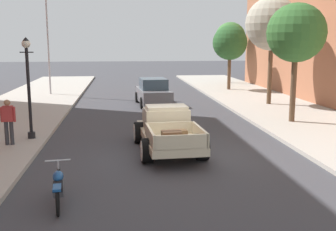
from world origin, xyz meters
TOP-DOWN VIEW (x-y plane):
  - ground_plane at (0.00, 0.00)m, footprint 140.00×140.00m
  - hotrod_truck_cream at (-0.01, 1.10)m, footprint 2.35×5.01m
  - motorcycle_parked at (-3.13, -3.65)m, footprint 0.62×2.11m
  - car_background_grey at (0.31, 11.59)m, footprint 2.11×4.42m
  - pedestrian_sidewalk_left at (-5.66, 1.78)m, footprint 0.53×0.22m
  - street_lamp_near at (-5.09, 2.73)m, footprint 0.50×0.32m
  - flagpole at (-6.46, 16.76)m, footprint 1.74×0.16m
  - street_tree_nearest at (6.31, 4.89)m, footprint 2.67×2.67m
  - street_tree_second at (7.21, 10.35)m, footprint 3.11×3.11m
  - street_tree_third at (6.79, 18.07)m, footprint 2.67×2.67m
  - street_tree_farthest at (8.24, 23.40)m, footprint 2.73×2.73m

SIDE VIEW (x-z plane):
  - ground_plane at x=0.00m, z-range 0.00..0.00m
  - motorcycle_parked at x=-3.13m, z-range -0.02..0.91m
  - hotrod_truck_cream at x=-0.01m, z-range -0.04..1.54m
  - car_background_grey at x=0.31m, z-range -0.06..1.59m
  - pedestrian_sidewalk_left at x=-5.66m, z-range 0.26..1.91m
  - street_lamp_near at x=-5.09m, z-range 0.46..4.31m
  - street_tree_third at x=6.79m, z-range 1.27..6.23m
  - street_tree_nearest at x=6.31m, z-range 1.49..6.91m
  - street_tree_farthest at x=8.24m, z-range 1.48..6.93m
  - street_tree_second at x=7.21m, z-range 1.71..7.98m
  - flagpole at x=-6.46m, z-range 1.19..10.35m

